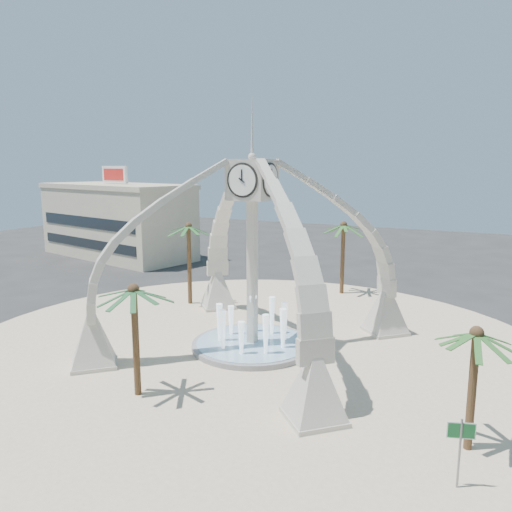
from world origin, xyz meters
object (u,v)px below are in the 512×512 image
at_px(fountain, 252,344).
at_px(street_sign, 461,439).
at_px(clock_tower, 252,252).
at_px(palm_south, 134,291).
at_px(palm_east, 477,335).
at_px(palm_north, 344,226).
at_px(palm_west, 188,227).

relative_size(fountain, street_sign, 2.85).
height_order(clock_tower, palm_south, clock_tower).
height_order(clock_tower, street_sign, clock_tower).
relative_size(palm_east, palm_north, 0.80).
bearing_deg(palm_south, fountain, 76.61).
distance_m(clock_tower, palm_west, 12.11).
distance_m(clock_tower, palm_east, 15.22).
bearing_deg(street_sign, palm_west, 125.71).
distance_m(palm_north, street_sign, 29.30).
bearing_deg(street_sign, palm_south, 158.70).
bearing_deg(street_sign, palm_north, 96.97).
xyz_separation_m(clock_tower, palm_north, (0.75, 16.56, -0.04)).
bearing_deg(palm_north, palm_south, -96.42).
xyz_separation_m(clock_tower, palm_west, (-9.89, 7.00, 0.24)).
bearing_deg(palm_south, palm_west, 116.12).
bearing_deg(palm_west, clock_tower, -35.28).
bearing_deg(palm_west, fountain, -35.28).
height_order(clock_tower, palm_west, clock_tower).
bearing_deg(palm_north, street_sign, -63.55).
height_order(clock_tower, fountain, clock_tower).
distance_m(clock_tower, street_sign, 17.15).
distance_m(fountain, street_sign, 16.64).
xyz_separation_m(palm_east, palm_west, (-23.64, 13.37, 1.62)).
bearing_deg(fountain, palm_north, 87.40).
relative_size(fountain, palm_west, 1.05).
relative_size(fountain, palm_east, 1.36).
relative_size(palm_north, palm_south, 1.14).
bearing_deg(palm_north, fountain, -92.60).
height_order(palm_west, palm_north, palm_west).
bearing_deg(palm_east, palm_south, -171.05).
height_order(palm_west, street_sign, palm_west).
xyz_separation_m(clock_tower, palm_east, (13.75, -6.37, -1.38)).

